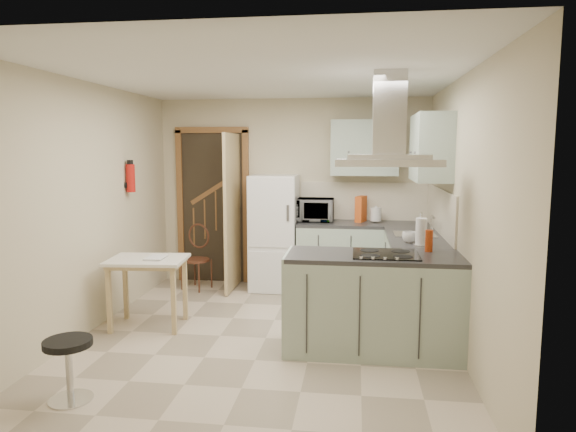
# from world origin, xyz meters

# --- Properties ---
(floor) EXTENTS (4.20, 4.20, 0.00)m
(floor) POSITION_xyz_m (0.00, 0.00, 0.00)
(floor) COLOR #BFAD95
(floor) RESTS_ON ground
(ceiling) EXTENTS (4.20, 4.20, 0.00)m
(ceiling) POSITION_xyz_m (0.00, 0.00, 2.50)
(ceiling) COLOR silver
(ceiling) RESTS_ON back_wall
(back_wall) EXTENTS (3.60, 0.00, 3.60)m
(back_wall) POSITION_xyz_m (0.00, 2.10, 1.25)
(back_wall) COLOR beige
(back_wall) RESTS_ON floor
(left_wall) EXTENTS (0.00, 4.20, 4.20)m
(left_wall) POSITION_xyz_m (-1.80, 0.00, 1.25)
(left_wall) COLOR beige
(left_wall) RESTS_ON floor
(right_wall) EXTENTS (0.00, 4.20, 4.20)m
(right_wall) POSITION_xyz_m (1.80, 0.00, 1.25)
(right_wall) COLOR beige
(right_wall) RESTS_ON floor
(doorway) EXTENTS (1.10, 0.12, 2.10)m
(doorway) POSITION_xyz_m (-1.10, 2.07, 1.05)
(doorway) COLOR brown
(doorway) RESTS_ON floor
(fridge) EXTENTS (0.60, 0.60, 1.50)m
(fridge) POSITION_xyz_m (-0.20, 1.80, 0.75)
(fridge) COLOR white
(fridge) RESTS_ON floor
(counter_back) EXTENTS (1.08, 0.60, 0.90)m
(counter_back) POSITION_xyz_m (0.66, 1.80, 0.45)
(counter_back) COLOR #9EB2A0
(counter_back) RESTS_ON floor
(counter_right) EXTENTS (0.60, 1.95, 0.90)m
(counter_right) POSITION_xyz_m (1.50, 1.12, 0.45)
(counter_right) COLOR #9EB2A0
(counter_right) RESTS_ON floor
(splashback) EXTENTS (1.68, 0.02, 0.50)m
(splashback) POSITION_xyz_m (0.96, 2.09, 1.15)
(splashback) COLOR beige
(splashback) RESTS_ON counter_back
(wall_cabinet_back) EXTENTS (0.85, 0.35, 0.70)m
(wall_cabinet_back) POSITION_xyz_m (0.95, 1.93, 1.85)
(wall_cabinet_back) COLOR #9EB2A0
(wall_cabinet_back) RESTS_ON back_wall
(wall_cabinet_right) EXTENTS (0.35, 0.90, 0.70)m
(wall_cabinet_right) POSITION_xyz_m (1.62, 0.85, 1.85)
(wall_cabinet_right) COLOR #9EB2A0
(wall_cabinet_right) RESTS_ON right_wall
(peninsula) EXTENTS (1.55, 0.65, 0.90)m
(peninsula) POSITION_xyz_m (1.02, -0.18, 0.45)
(peninsula) COLOR #9EB2A0
(peninsula) RESTS_ON floor
(hob) EXTENTS (0.58, 0.50, 0.01)m
(hob) POSITION_xyz_m (1.12, -0.18, 0.91)
(hob) COLOR black
(hob) RESTS_ON peninsula
(extractor_hood) EXTENTS (0.90, 0.55, 0.10)m
(extractor_hood) POSITION_xyz_m (1.12, -0.18, 1.72)
(extractor_hood) COLOR silver
(extractor_hood) RESTS_ON ceiling
(sink) EXTENTS (0.45, 0.40, 0.01)m
(sink) POSITION_xyz_m (1.50, 0.95, 0.91)
(sink) COLOR silver
(sink) RESTS_ON counter_right
(fire_extinguisher) EXTENTS (0.10, 0.10, 0.32)m
(fire_extinguisher) POSITION_xyz_m (-1.74, 0.90, 1.50)
(fire_extinguisher) COLOR #B2140F
(fire_extinguisher) RESTS_ON left_wall
(drop_leaf_table) EXTENTS (0.82, 0.64, 0.72)m
(drop_leaf_table) POSITION_xyz_m (-1.26, 0.17, 0.36)
(drop_leaf_table) COLOR tan
(drop_leaf_table) RESTS_ON floor
(bentwood_chair) EXTENTS (0.44, 0.44, 0.77)m
(bentwood_chair) POSITION_xyz_m (-1.21, 1.64, 0.39)
(bentwood_chair) COLOR #4B2719
(bentwood_chair) RESTS_ON floor
(stool) EXTENTS (0.36, 0.36, 0.47)m
(stool) POSITION_xyz_m (-1.21, -1.42, 0.23)
(stool) COLOR black
(stool) RESTS_ON floor
(microwave) EXTENTS (0.54, 0.36, 0.30)m
(microwave) POSITION_xyz_m (0.30, 1.87, 1.05)
(microwave) COLOR black
(microwave) RESTS_ON counter_back
(kettle) EXTENTS (0.16, 0.16, 0.21)m
(kettle) POSITION_xyz_m (1.11, 1.86, 1.01)
(kettle) COLOR silver
(kettle) RESTS_ON counter_back
(cereal_box) EXTENTS (0.16, 0.24, 0.33)m
(cereal_box) POSITION_xyz_m (0.92, 1.90, 1.07)
(cereal_box) COLOR #C54C17
(cereal_box) RESTS_ON counter_back
(soap_bottle) EXTENTS (0.09, 0.10, 0.18)m
(soap_bottle) POSITION_xyz_m (1.61, 1.41, 0.99)
(soap_bottle) COLOR #ADACB8
(soap_bottle) RESTS_ON counter_right
(paper_towel) EXTENTS (0.12, 0.12, 0.28)m
(paper_towel) POSITION_xyz_m (1.49, 0.33, 1.04)
(paper_towel) COLOR silver
(paper_towel) RESTS_ON counter_right
(cup) EXTENTS (0.17, 0.17, 0.11)m
(cup) POSITION_xyz_m (1.39, 0.46, 0.96)
(cup) COLOR silver
(cup) RESTS_ON counter_right
(red_bottle) EXTENTS (0.09, 0.09, 0.20)m
(red_bottle) POSITION_xyz_m (1.52, 0.02, 1.00)
(red_bottle) COLOR #A1330D
(red_bottle) RESTS_ON peninsula
(book) EXTENTS (0.19, 0.25, 0.11)m
(book) POSITION_xyz_m (-1.26, 0.17, 0.78)
(book) COLOR #973241
(book) RESTS_ON drop_leaf_table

